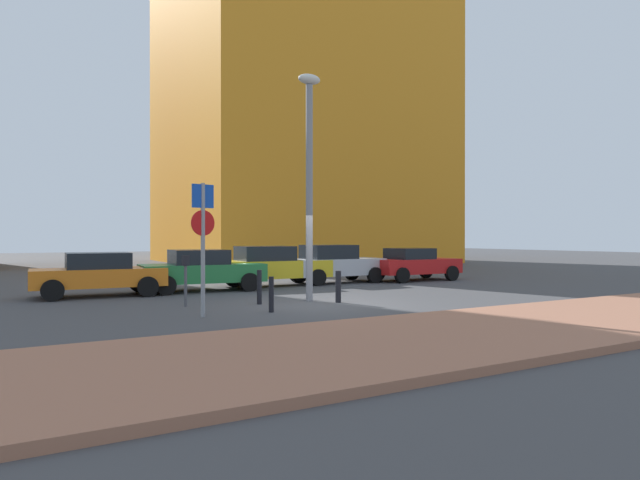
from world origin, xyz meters
TOP-DOWN VIEW (x-y plane):
  - ground_plane at (0.00, 0.00)m, footprint 120.00×120.00m
  - sidewalk_brick at (0.00, -5.74)m, footprint 40.00×4.45m
  - parked_car_orange at (-4.91, 5.14)m, footprint 4.00×2.09m
  - parked_car_green at (-1.57, 5.23)m, footprint 4.25×2.31m
  - parked_car_yellow at (1.40, 5.79)m, footprint 4.25×2.04m
  - parked_car_silver at (4.15, 5.77)m, footprint 3.94×1.92m
  - parked_car_red at (7.73, 5.08)m, footprint 3.94×1.95m
  - parking_sign_post at (-3.44, -0.78)m, footprint 0.60×0.14m
  - parking_meter at (-3.25, 1.29)m, footprint 0.18×0.14m
  - street_lamp at (0.24, 0.76)m, footprint 0.70×0.36m
  - traffic_bollard_near at (0.78, 0.01)m, footprint 0.16×0.16m
  - traffic_bollard_mid at (-1.72, -0.86)m, footprint 0.13×0.13m
  - traffic_bollard_far at (-1.34, 0.76)m, footprint 0.14×0.14m
  - building_colorful_midrise at (11.88, 23.99)m, footprint 18.25×17.14m

SIDE VIEW (x-z plane):
  - ground_plane at x=0.00m, z-range 0.00..0.00m
  - sidewalk_brick at x=0.00m, z-range 0.00..0.14m
  - traffic_bollard_mid at x=-1.72m, z-range 0.00..0.89m
  - traffic_bollard_near at x=0.78m, z-range 0.00..0.90m
  - traffic_bollard_far at x=-1.34m, z-range 0.00..0.95m
  - parked_car_orange at x=-4.91m, z-range 0.03..1.41m
  - parked_car_red at x=7.73m, z-range 0.03..1.42m
  - parked_car_green at x=-1.57m, z-range 0.03..1.46m
  - parked_car_yellow at x=1.40m, z-range 0.02..1.55m
  - parked_car_silver at x=4.15m, z-range 0.02..1.57m
  - parking_meter at x=-3.25m, z-range 0.21..1.58m
  - parking_sign_post at x=-3.44m, z-range 0.41..3.54m
  - street_lamp at x=0.24m, z-range 0.61..7.23m
  - building_colorful_midrise at x=11.88m, z-range 0.00..27.55m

